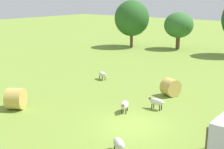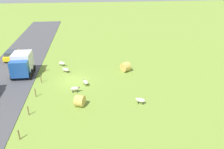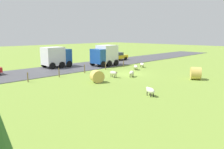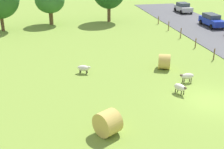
% 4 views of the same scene
% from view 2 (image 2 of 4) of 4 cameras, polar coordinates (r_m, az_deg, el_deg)
% --- Properties ---
extents(ground_plane, '(160.00, 160.00, 0.00)m').
position_cam_2_polar(ground_plane, '(32.73, -9.46, -1.63)').
color(ground_plane, olive).
extents(road_strip, '(8.00, 80.00, 0.06)m').
position_cam_2_polar(road_strip, '(34.75, -25.53, -2.22)').
color(road_strip, '#47474C').
rests_on(road_strip, ground_plane).
extents(sheep_0, '(0.89, 1.15, 0.76)m').
position_cam_2_polar(sheep_0, '(31.12, -6.65, -1.88)').
color(sheep_0, silver).
rests_on(sheep_0, ground_plane).
extents(sheep_1, '(1.18, 1.03, 0.71)m').
position_cam_2_polar(sheep_1, '(35.44, -11.54, 1.21)').
color(sheep_1, beige).
rests_on(sheep_1, ground_plane).
extents(sheep_2, '(1.19, 0.47, 0.79)m').
position_cam_2_polar(sheep_2, '(29.59, -9.29, -3.51)').
color(sheep_2, beige).
rests_on(sheep_2, ground_plane).
extents(sheep_3, '(1.17, 0.98, 0.72)m').
position_cam_2_polar(sheep_3, '(37.94, -12.48, 2.78)').
color(sheep_3, white).
rests_on(sheep_3, ground_plane).
extents(sheep_4, '(1.19, 0.87, 0.73)m').
position_cam_2_polar(sheep_4, '(27.11, 7.19, -6.42)').
color(sheep_4, silver).
rests_on(sheep_4, ground_plane).
extents(hay_bale_0, '(1.69, 1.81, 1.45)m').
position_cam_2_polar(hay_bale_0, '(35.11, 3.40, 1.93)').
color(hay_bale_0, tan).
rests_on(hay_bale_0, ground_plane).
extents(hay_bale_1, '(1.42, 1.61, 1.33)m').
position_cam_2_polar(hay_bale_1, '(26.69, -8.10, -6.56)').
color(hay_bale_1, tan).
rests_on(hay_bale_1, ground_plane).
extents(fence_post_0, '(0.12, 0.12, 1.00)m').
position_cam_2_polar(fence_post_0, '(36.67, -16.40, 1.56)').
color(fence_post_0, brown).
rests_on(fence_post_0, ground_plane).
extents(fence_post_1, '(0.12, 0.12, 1.19)m').
position_cam_2_polar(fence_post_1, '(33.15, -17.44, -1.01)').
color(fence_post_1, brown).
rests_on(fence_post_1, ground_plane).
extents(fence_post_2, '(0.12, 0.12, 1.17)m').
position_cam_2_polar(fence_post_2, '(29.77, -18.70, -4.34)').
color(fence_post_2, brown).
rests_on(fence_post_2, ground_plane).
extents(fence_post_3, '(0.12, 0.12, 1.14)m').
position_cam_2_polar(fence_post_3, '(26.55, -20.29, -8.52)').
color(fence_post_3, brown).
rests_on(fence_post_3, ground_plane).
extents(fence_post_4, '(0.12, 0.12, 1.07)m').
position_cam_2_polar(fence_post_4, '(23.54, -22.35, -13.84)').
color(fence_post_4, brown).
rests_on(fence_post_4, ground_plane).
extents(truck_1, '(2.81, 4.06, 3.32)m').
position_cam_2_polar(truck_1, '(35.73, -21.66, 2.42)').
color(truck_1, '#1E4C99').
rests_on(truck_1, road_strip).
extents(car_1, '(2.01, 4.19, 1.55)m').
position_cam_2_polar(car_1, '(43.27, -23.95, 4.54)').
color(car_1, yellow).
rests_on(car_1, road_strip).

